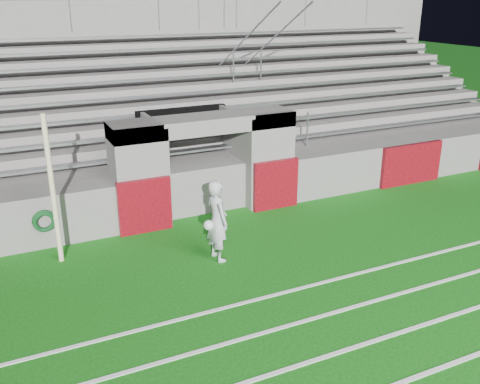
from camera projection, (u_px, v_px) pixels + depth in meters
ground at (268, 269)px, 11.34m from camera, size 90.00×90.00×0.00m
field_post at (53, 191)px, 11.12m from camera, size 0.11×0.11×3.26m
stadium_structure at (154, 123)px, 17.57m from camera, size 26.00×8.48×5.42m
goalkeeper_with_ball at (217, 220)px, 11.45m from camera, size 0.65×0.71×1.83m
hose_coil at (44, 221)px, 11.92m from camera, size 0.52×0.14×0.52m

